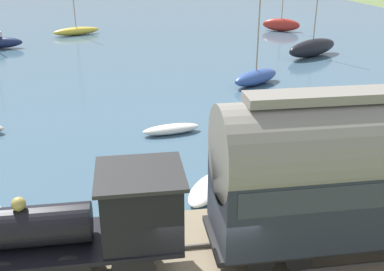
{
  "coord_description": "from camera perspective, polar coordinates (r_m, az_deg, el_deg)",
  "views": [
    {
      "loc": [
        -9.63,
        1.79,
        8.7
      ],
      "look_at": [
        5.06,
        -0.47,
        2.53
      ],
      "focal_mm": 42.0,
      "sensor_mm": 36.0,
      "label": 1
    }
  ],
  "objects": [
    {
      "name": "rowboat_mid_harbor",
      "position": [
        22.86,
        -2.67,
        0.82
      ],
      "size": [
        1.34,
        3.07,
        0.47
      ],
      "rotation": [
        0.0,
        0.0,
        0.17
      ],
      "color": "silver",
      "rests_on": "harbor_water"
    },
    {
      "name": "sailboat_black",
      "position": [
        41.31,
        15.05,
        10.73
      ],
      "size": [
        4.41,
        6.02,
        7.07
      ],
      "rotation": [
        0.0,
        0.0,
        0.54
      ],
      "color": "black",
      "rests_on": "harbor_water"
    },
    {
      "name": "harbor_water",
      "position": [
        54.02,
        -6.91,
        13.13
      ],
      "size": [
        80.0,
        80.0,
        0.01
      ],
      "color": "#426075",
      "rests_on": "ground"
    },
    {
      "name": "passenger_coach",
      "position": [
        13.07,
        20.68,
        -3.77
      ],
      "size": [
        2.6,
        8.34,
        4.81
      ],
      "color": "black",
      "rests_on": "rail_embankment"
    },
    {
      "name": "sailboat_blue",
      "position": [
        31.62,
        8.12,
        7.43
      ],
      "size": [
        3.41,
        4.18,
        8.36
      ],
      "rotation": [
        0.0,
        0.0,
        0.59
      ],
      "color": "#335199",
      "rests_on": "harbor_water"
    },
    {
      "name": "sailboat_yellow",
      "position": [
        52.03,
        -14.48,
        12.79
      ],
      "size": [
        3.15,
        5.18,
        8.67
      ],
      "rotation": [
        0.0,
        0.0,
        0.4
      ],
      "color": "gold",
      "rests_on": "harbor_water"
    },
    {
      "name": "sailboat_red",
      "position": [
        53.93,
        11.25,
        13.65
      ],
      "size": [
        3.05,
        4.24,
        5.76
      ],
      "rotation": [
        0.0,
        0.0,
        -0.51
      ],
      "color": "#B72D23",
      "rests_on": "harbor_water"
    },
    {
      "name": "steam_locomotive",
      "position": [
        12.01,
        -12.67,
        -10.28
      ],
      "size": [
        2.14,
        6.31,
        3.42
      ],
      "color": "black",
      "rests_on": "rail_embankment"
    },
    {
      "name": "rowboat_far_out",
      "position": [
        17.3,
        1.92,
        -6.81
      ],
      "size": [
        2.97,
        2.36,
        0.42
      ],
      "rotation": [
        0.0,
        0.0,
        1.04
      ],
      "color": "silver",
      "rests_on": "harbor_water"
    }
  ]
}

